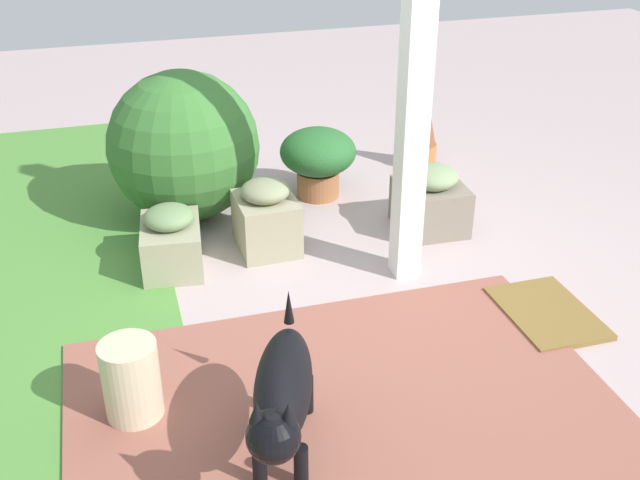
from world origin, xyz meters
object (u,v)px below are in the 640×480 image
object	(u,v)px
dog	(282,394)
terracotta_pot_spiky	(423,128)
stone_planter_nearest	(431,200)
round_shrub	(184,146)
stone_planter_mid	(266,217)
doormat	(547,313)
stone_planter_far	(171,240)
ceramic_urn	(132,381)
porch_pillar	(416,63)
terracotta_pot_broad	(318,157)

from	to	relation	value
dog	terracotta_pot_spiky	bearing A→B (deg)	-32.69
stone_planter_nearest	round_shrub	size ratio (longest dim) A/B	0.46
stone_planter_mid	doormat	size ratio (longest dim) A/B	0.75
stone_planter_mid	stone_planter_far	xyz separation A→B (m)	(-0.07, 0.57, -0.03)
round_shrub	stone_planter_nearest	bearing A→B (deg)	-113.15
stone_planter_far	ceramic_urn	distance (m)	1.29
porch_pillar	ceramic_urn	size ratio (longest dim) A/B	6.45
stone_planter_mid	dog	world-z (taller)	dog
porch_pillar	doormat	distance (m)	1.47
stone_planter_nearest	terracotta_pot_spiky	xyz separation A→B (m)	(0.96, -0.35, 0.10)
round_shrub	ceramic_urn	size ratio (longest dim) A/B	2.54
stone_planter_far	terracotta_pot_broad	xyz separation A→B (m)	(0.71, -1.08, 0.11)
stone_planter_nearest	terracotta_pot_broad	bearing A→B (deg)	39.51
porch_pillar	stone_planter_mid	size ratio (longest dim) A/B	5.44
stone_planter_nearest	dog	size ratio (longest dim) A/B	0.53
terracotta_pot_broad	terracotta_pot_spiky	distance (m)	0.94
stone_planter_mid	terracotta_pot_broad	distance (m)	0.82
porch_pillar	doormat	size ratio (longest dim) A/B	4.06
terracotta_pot_broad	ceramic_urn	distance (m)	2.40
stone_planter_far	terracotta_pot_broad	size ratio (longest dim) A/B	0.96
stone_planter_nearest	stone_planter_far	xyz separation A→B (m)	(-0.04, 1.63, -0.02)
dog	stone_planter_far	bearing A→B (deg)	8.51
stone_planter_far	doormat	xyz separation A→B (m)	(-1.05, -1.83, -0.16)
stone_planter_mid	doormat	world-z (taller)	stone_planter_mid
round_shrub	terracotta_pot_spiky	distance (m)	1.83
dog	doormat	world-z (taller)	dog
stone_planter_nearest	stone_planter_mid	distance (m)	1.05
porch_pillar	stone_planter_mid	distance (m)	1.33
stone_planter_far	terracotta_pot_broad	bearing A→B (deg)	-56.77
stone_planter_nearest	dog	world-z (taller)	dog
doormat	stone_planter_nearest	bearing A→B (deg)	10.42
stone_planter_far	stone_planter_mid	bearing A→B (deg)	-83.06
stone_planter_mid	terracotta_pot_spiky	size ratio (longest dim) A/B	0.72
stone_planter_mid	round_shrub	size ratio (longest dim) A/B	0.47
terracotta_pot_spiky	doormat	size ratio (longest dim) A/B	1.04
stone_planter_mid	round_shrub	xyz separation A→B (m)	(0.59, 0.39, 0.27)
stone_planter_nearest	ceramic_urn	bearing A→B (deg)	123.75
stone_planter_nearest	terracotta_pot_spiky	distance (m)	1.03
stone_planter_far	terracotta_pot_broad	world-z (taller)	terracotta_pot_broad
terracotta_pot_spiky	ceramic_urn	world-z (taller)	terracotta_pot_spiky
dog	ceramic_urn	xyz separation A→B (m)	(0.43, 0.56, -0.15)
round_shrub	terracotta_pot_spiky	xyz separation A→B (m)	(0.34, -1.79, -0.18)
stone_planter_mid	terracotta_pot_broad	xyz separation A→B (m)	(0.64, -0.50, 0.08)
porch_pillar	stone_planter_far	world-z (taller)	porch_pillar
stone_planter_nearest	terracotta_pot_broad	size ratio (longest dim) A/B	0.86
round_shrub	dog	size ratio (longest dim) A/B	1.15
stone_planter_nearest	stone_planter_far	world-z (taller)	stone_planter_nearest
stone_planter_mid	dog	xyz separation A→B (m)	(-1.75, 0.32, 0.13)
porch_pillar	ceramic_urn	xyz separation A→B (m)	(-0.82, 1.58, -1.03)
stone_planter_far	terracotta_pot_spiky	distance (m)	2.22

